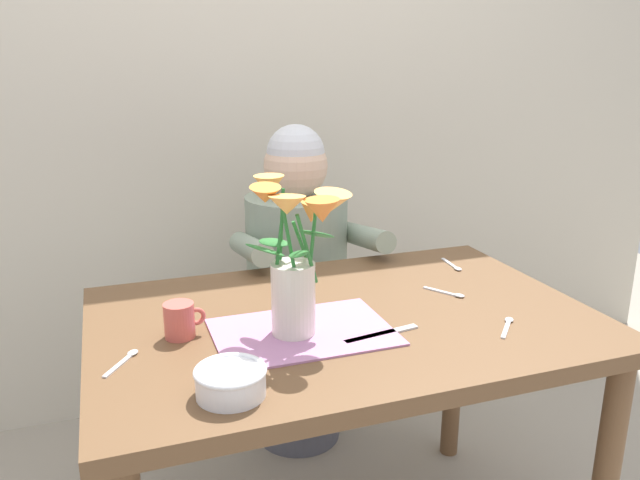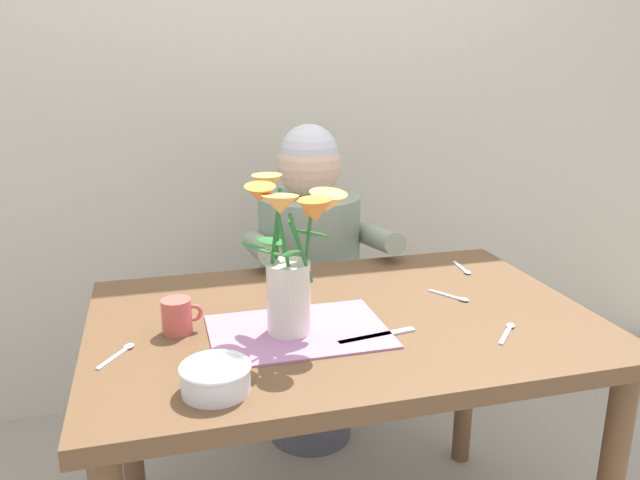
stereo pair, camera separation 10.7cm
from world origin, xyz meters
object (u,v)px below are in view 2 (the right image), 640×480
(ceramic_bowl, at_px, (216,377))
(dinner_knife, at_px, (377,336))
(seated_person, at_px, (310,292))
(flower_vase, at_px, (292,255))
(coffee_cup, at_px, (178,316))

(ceramic_bowl, distance_m, dinner_knife, 0.40)
(seated_person, distance_m, ceramic_bowl, 1.00)
(flower_vase, distance_m, dinner_knife, 0.27)
(ceramic_bowl, height_order, coffee_cup, coffee_cup)
(dinner_knife, relative_size, coffee_cup, 2.04)
(ceramic_bowl, bearing_deg, seated_person, 65.48)
(ceramic_bowl, bearing_deg, dinner_knife, 20.93)
(dinner_knife, bearing_deg, seated_person, 78.64)
(ceramic_bowl, xyz_separation_m, coffee_cup, (-0.06, 0.28, 0.01))
(ceramic_bowl, bearing_deg, flower_vase, 47.32)
(flower_vase, bearing_deg, ceramic_bowl, -132.68)
(ceramic_bowl, height_order, dinner_knife, ceramic_bowl)
(seated_person, relative_size, ceramic_bowl, 8.35)
(seated_person, height_order, flower_vase, seated_person)
(flower_vase, height_order, ceramic_bowl, flower_vase)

